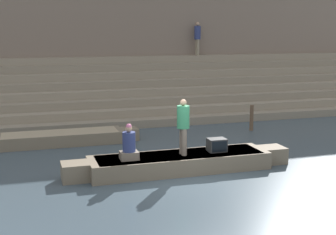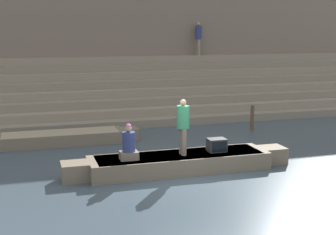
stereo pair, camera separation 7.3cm
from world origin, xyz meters
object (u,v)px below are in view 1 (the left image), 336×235
at_px(person_standing, 183,123).
at_px(tv_set, 217,145).
at_px(mooring_post, 252,118).
at_px(person_on_steps, 197,36).
at_px(moored_boat_shore, 61,138).
at_px(rowboat_main, 180,162).
at_px(person_rowing, 129,146).

xyz_separation_m(person_standing, tv_set, (1.10, 0.04, -0.75)).
bearing_deg(mooring_post, person_on_steps, 88.88).
bearing_deg(person_on_steps, moored_boat_shore, 101.37).
height_order(rowboat_main, mooring_post, mooring_post).
bearing_deg(person_standing, person_on_steps, 71.69).
bearing_deg(tv_set, rowboat_main, -179.71).
distance_m(rowboat_main, mooring_post, 6.49).
relative_size(tv_set, mooring_post, 0.51).
bearing_deg(moored_boat_shore, mooring_post, 1.63).
bearing_deg(rowboat_main, person_rowing, -173.35).
bearing_deg(person_standing, mooring_post, 48.89).
bearing_deg(person_rowing, moored_boat_shore, 103.26).
xyz_separation_m(rowboat_main, person_on_steps, (4.80, 11.38, 3.53)).
relative_size(person_standing, tv_set, 3.03).
bearing_deg(tv_set, person_on_steps, 72.81).
height_order(person_rowing, moored_boat_shore, person_rowing).
bearing_deg(rowboat_main, person_on_steps, 70.07).
xyz_separation_m(tv_set, mooring_post, (3.48, 4.50, -0.17)).
xyz_separation_m(person_standing, moored_boat_shore, (-3.23, 4.47, -1.22)).
height_order(tv_set, person_on_steps, person_on_steps).
bearing_deg(person_on_steps, mooring_post, 149.07).
relative_size(tv_set, moored_boat_shore, 0.09).
relative_size(rowboat_main, moored_boat_shore, 1.20).
xyz_separation_m(rowboat_main, person_rowing, (-1.56, -0.10, 0.65)).
height_order(rowboat_main, person_on_steps, person_on_steps).
relative_size(person_rowing, person_on_steps, 0.58).
bearing_deg(person_on_steps, person_standing, 127.76).
distance_m(person_rowing, tv_set, 2.76).
bearing_deg(person_on_steps, rowboat_main, 127.32).
height_order(rowboat_main, tv_set, tv_set).
height_order(person_standing, person_on_steps, person_on_steps).
height_order(rowboat_main, moored_boat_shore, rowboat_main).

